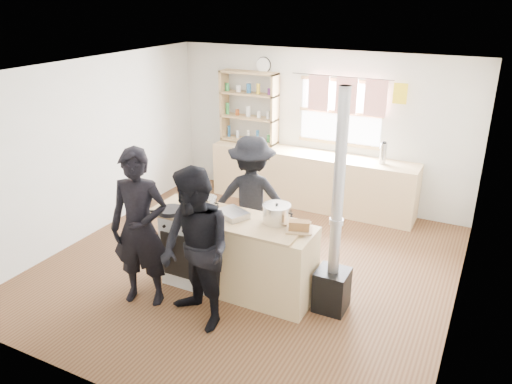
% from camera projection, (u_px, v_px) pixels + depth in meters
% --- Properties ---
extents(ground, '(5.00, 5.00, 0.01)m').
position_uv_depth(ground, '(249.00, 266.00, 6.51)').
color(ground, brown).
rests_on(ground, ground).
extents(back_counter, '(3.40, 0.55, 0.90)m').
position_uv_depth(back_counter, '(311.00, 180.00, 8.18)').
color(back_counter, '#D7B681').
rests_on(back_counter, ground).
extents(shelving_unit, '(1.00, 0.28, 1.20)m').
position_uv_depth(shelving_unit, '(249.00, 107.00, 8.38)').
color(shelving_unit, tan).
rests_on(shelving_unit, back_counter).
extents(thermos, '(0.10, 0.10, 0.32)m').
position_uv_depth(thermos, '(383.00, 153.00, 7.48)').
color(thermos, silver).
rests_on(thermos, back_counter).
extents(cooking_island, '(1.97, 0.64, 0.93)m').
position_uv_depth(cooking_island, '(238.00, 255.00, 5.81)').
color(cooking_island, white).
rests_on(cooking_island, ground).
extents(skillet_greens, '(0.42, 0.42, 0.05)m').
position_uv_depth(skillet_greens, '(171.00, 210.00, 5.79)').
color(skillet_greens, black).
rests_on(skillet_greens, cooking_island).
extents(roast_tray, '(0.42, 0.38, 0.07)m').
position_uv_depth(roast_tray, '(232.00, 214.00, 5.68)').
color(roast_tray, silver).
rests_on(roast_tray, cooking_island).
extents(stockpot_stove, '(0.22, 0.22, 0.18)m').
position_uv_depth(stockpot_stove, '(208.00, 203.00, 5.86)').
color(stockpot_stove, silver).
rests_on(stockpot_stove, cooking_island).
extents(stockpot_counter, '(0.32, 0.32, 0.23)m').
position_uv_depth(stockpot_counter, '(277.00, 214.00, 5.52)').
color(stockpot_counter, silver).
rests_on(stockpot_counter, cooking_island).
extents(bread_board, '(0.33, 0.28, 0.12)m').
position_uv_depth(bread_board, '(299.00, 227.00, 5.34)').
color(bread_board, tan).
rests_on(bread_board, cooking_island).
extents(flue_heater, '(0.35, 0.35, 2.50)m').
position_uv_depth(flue_heater, '(334.00, 257.00, 5.39)').
color(flue_heater, black).
rests_on(flue_heater, ground).
extents(person_near_left, '(0.76, 0.61, 1.82)m').
position_uv_depth(person_near_left, '(140.00, 228.00, 5.47)').
color(person_near_left, black).
rests_on(person_near_left, ground).
extents(person_near_right, '(1.05, 0.96, 1.75)m').
position_uv_depth(person_near_right, '(196.00, 250.00, 5.07)').
color(person_near_right, black).
rests_on(person_near_right, ground).
extents(person_far, '(1.20, 0.91, 1.65)m').
position_uv_depth(person_far, '(252.00, 198.00, 6.49)').
color(person_far, black).
rests_on(person_far, ground).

